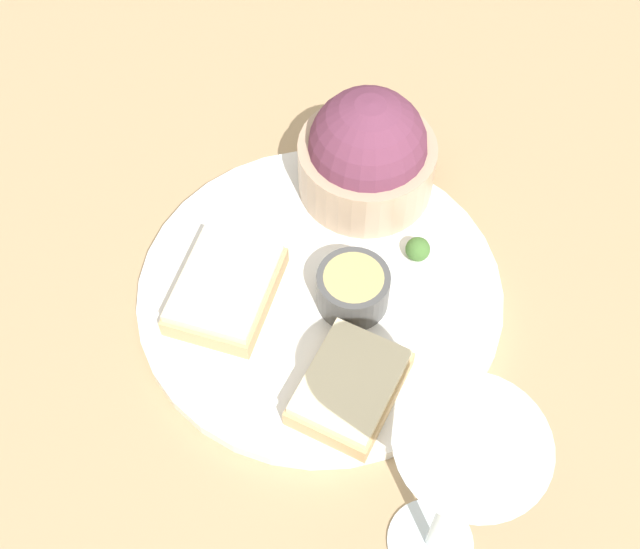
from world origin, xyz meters
name	(u,v)px	position (x,y,z in m)	size (l,w,h in m)	color
ground_plane	(320,296)	(0.00, 0.00, 0.00)	(4.00, 4.00, 0.00)	tan
dinner_plate	(320,292)	(0.00, 0.00, 0.01)	(0.30, 0.30, 0.01)	white
salad_bowl	(367,155)	(-0.12, -0.01, 0.05)	(0.12, 0.12, 0.10)	tan
sauce_ramekin	(354,286)	(0.00, 0.03, 0.03)	(0.06, 0.06, 0.04)	#4C4C4C
cheese_toast_near	(226,289)	(0.04, -0.07, 0.03)	(0.11, 0.09, 0.03)	tan
cheese_toast_far	(350,386)	(0.08, 0.06, 0.03)	(0.09, 0.07, 0.03)	tan
wine_glass	(458,478)	(0.15, 0.16, 0.14)	(0.08, 0.08, 0.19)	silver
garnish	(418,249)	(-0.06, 0.06, 0.02)	(0.02, 0.02, 0.02)	#477533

